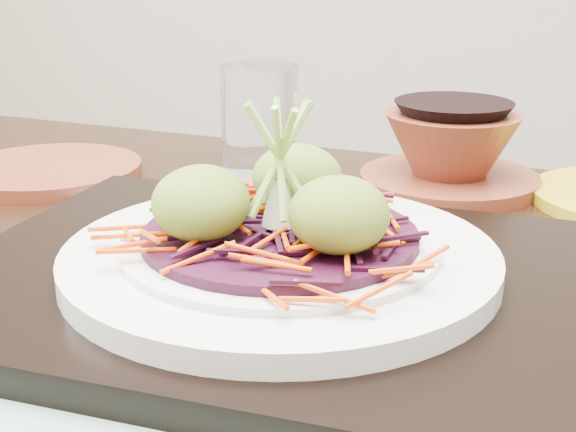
% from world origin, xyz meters
% --- Properties ---
extents(dining_table, '(1.22, 0.90, 0.71)m').
position_xyz_m(dining_table, '(-0.01, -0.07, 0.62)').
color(dining_table, black).
rests_on(dining_table, ground).
extents(placemat, '(0.53, 0.43, 0.00)m').
position_xyz_m(placemat, '(0.02, -0.11, 0.71)').
color(placemat, gray).
rests_on(placemat, dining_table).
extents(serving_tray, '(0.46, 0.36, 0.02)m').
position_xyz_m(serving_tray, '(0.02, -0.11, 0.72)').
color(serving_tray, black).
rests_on(serving_tray, placemat).
extents(white_plate, '(0.29, 0.29, 0.02)m').
position_xyz_m(white_plate, '(0.02, -0.11, 0.74)').
color(white_plate, silver).
rests_on(white_plate, serving_tray).
extents(cabbage_bed, '(0.18, 0.18, 0.01)m').
position_xyz_m(cabbage_bed, '(0.02, -0.11, 0.76)').
color(cabbage_bed, black).
rests_on(cabbage_bed, white_plate).
extents(carrot_julienne, '(0.22, 0.22, 0.01)m').
position_xyz_m(carrot_julienne, '(0.02, -0.11, 0.77)').
color(carrot_julienne, '#CB3B03').
rests_on(carrot_julienne, cabbage_bed).
extents(guacamole_scoops, '(0.16, 0.14, 0.05)m').
position_xyz_m(guacamole_scoops, '(0.02, -0.11, 0.78)').
color(guacamole_scoops, '#597222').
rests_on(guacamole_scoops, cabbage_bed).
extents(scallion_garnish, '(0.07, 0.07, 0.10)m').
position_xyz_m(scallion_garnish, '(0.02, -0.11, 0.81)').
color(scallion_garnish, '#8ABB4B').
rests_on(scallion_garnish, cabbage_bed).
extents(terracotta_side_plate, '(0.25, 0.25, 0.01)m').
position_xyz_m(terracotta_side_plate, '(-0.29, 0.12, 0.72)').
color(terracotta_side_plate, '#5F2616').
rests_on(terracotta_side_plate, dining_table).
extents(water_glass, '(0.10, 0.10, 0.11)m').
position_xyz_m(water_glass, '(-0.09, 0.19, 0.77)').
color(water_glass, white).
rests_on(water_glass, dining_table).
extents(terracotta_bowl_set, '(0.24, 0.24, 0.07)m').
position_xyz_m(terracotta_bowl_set, '(0.11, 0.19, 0.74)').
color(terracotta_bowl_set, '#5F2616').
rests_on(terracotta_bowl_set, dining_table).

